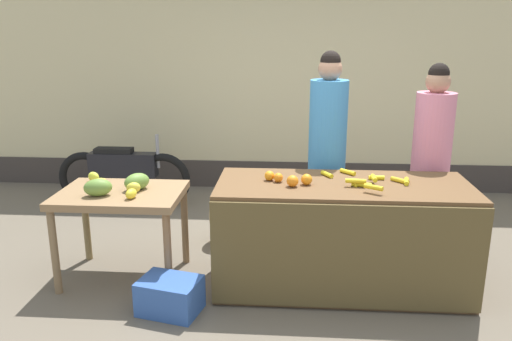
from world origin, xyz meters
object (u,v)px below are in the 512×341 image
(parked_motorcycle, at_px, (124,173))
(produce_crate, at_px, (170,296))
(produce_sack, at_px, (225,215))
(vendor_woman_blue_shirt, at_px, (327,155))
(vendor_woman_pink_shirt, at_px, (430,163))

(parked_motorcycle, bearing_deg, produce_crate, -64.60)
(parked_motorcycle, xyz_separation_m, produce_sack, (1.35, -1.00, -0.12))
(vendor_woman_blue_shirt, xyz_separation_m, produce_sack, (-0.96, 0.15, -0.67))
(parked_motorcycle, distance_m, produce_sack, 1.69)
(vendor_woman_pink_shirt, bearing_deg, produce_crate, -151.28)
(parked_motorcycle, bearing_deg, vendor_woman_blue_shirt, -26.42)
(vendor_woman_pink_shirt, relative_size, produce_sack, 3.15)
(vendor_woman_pink_shirt, bearing_deg, vendor_woman_blue_shirt, 179.21)
(vendor_woman_pink_shirt, xyz_separation_m, produce_crate, (-2.13, -1.17, -0.76))
(vendor_woman_blue_shirt, bearing_deg, produce_sack, 171.35)
(produce_crate, bearing_deg, vendor_woman_blue_shirt, 44.37)
(vendor_woman_pink_shirt, height_order, produce_sack, vendor_woman_pink_shirt)
(produce_crate, bearing_deg, parked_motorcycle, 115.40)
(produce_crate, distance_m, produce_sack, 1.36)
(vendor_woman_blue_shirt, distance_m, produce_sack, 1.18)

